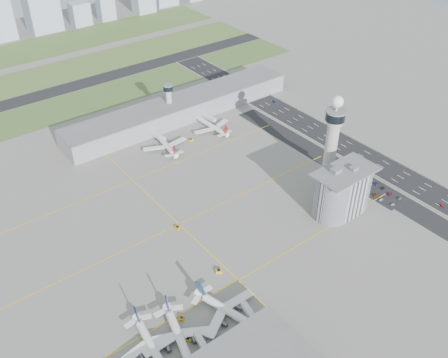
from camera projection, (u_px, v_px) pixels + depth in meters
ground at (258, 224)px, 316.85m from camera, size 1000.00×1000.00×0.00m
grass_strip_0 at (79, 103)px, 451.86m from camera, size 480.00×50.00×0.08m
grass_strip_1 at (48, 76)px, 500.17m from camera, size 480.00×60.00×0.08m
grass_strip_2 at (20, 52)px, 551.69m from camera, size 480.00×70.00×0.08m
runway at (63, 89)px, 475.68m from camera, size 480.00×22.00×0.10m
highway at (374, 162)px, 373.74m from camera, size 28.00×500.00×0.10m
barrier_left at (362, 168)px, 366.49m from camera, size 0.60×500.00×1.20m
barrier_right at (386, 155)px, 380.34m from camera, size 0.60×500.00×1.20m
landside_road at (363, 180)px, 354.93m from camera, size 18.00×260.00×0.08m
parking_lot at (374, 189)px, 346.20m from camera, size 20.00×44.00×0.10m
taxiway_line_h_0 at (238, 280)px, 277.73m from camera, size 260.00×0.60×0.01m
taxiway_line_h_1 at (179, 224)px, 316.37m from camera, size 260.00×0.60×0.01m
taxiway_line_h_2 at (133, 180)px, 355.02m from camera, size 260.00×0.60×0.01m
taxiway_line_v at (179, 224)px, 316.37m from camera, size 0.60×260.00×0.01m
control_tower at (333, 136)px, 337.20m from camera, size 14.00×14.00×64.50m
secondary_tower at (169, 99)px, 417.35m from camera, size 8.60×8.60×31.90m
admin_building at (342, 191)px, 319.49m from camera, size 42.00×24.00×33.50m
terminal_pier at (181, 108)px, 427.37m from camera, size 210.00×32.00×15.80m
airplane_near_a at (152, 344)px, 236.85m from camera, size 41.10×46.58×11.85m
airplane_near_b at (180, 336)px, 239.82m from camera, size 48.79×53.63×12.68m
airplane_near_c at (230, 309)px, 253.66m from camera, size 48.27×52.93×12.46m
airplane_far_a at (164, 141)px, 387.80m from camera, size 42.17×47.61×11.99m
airplane_far_b at (211, 123)px, 410.63m from camera, size 36.96×42.81×11.51m
jet_bridge_near_1 at (208, 357)px, 234.82m from camera, size 5.39×14.31×5.70m
jet_bridge_near_2 at (257, 325)px, 249.67m from camera, size 5.39×14.31×5.70m
jet_bridge_far_0 at (153, 135)px, 401.20m from camera, size 5.39×14.31×5.70m
jet_bridge_far_1 at (203, 117)px, 425.95m from camera, size 5.39×14.31×5.70m
tug_0 at (182, 318)px, 255.48m from camera, size 3.60×3.55×1.74m
tug_1 at (188, 339)px, 245.06m from camera, size 3.74×3.83×1.85m
tug_2 at (219, 271)px, 281.99m from camera, size 4.42×3.99×2.13m
tug_3 at (177, 227)px, 312.42m from camera, size 2.66×3.47×1.83m
tug_4 at (191, 140)px, 398.45m from camera, size 3.52×2.78×1.81m
tug_5 at (218, 124)px, 419.20m from camera, size 3.58×4.03×1.95m
car_lot_0 at (393, 204)px, 331.92m from camera, size 3.36×1.77×1.09m
car_lot_1 at (381, 199)px, 336.15m from camera, size 3.54×1.68×1.12m
car_lot_2 at (376, 195)px, 340.03m from camera, size 4.50×2.56×1.18m
car_lot_3 at (363, 189)px, 346.01m from camera, size 4.49×1.97×1.28m
car_lot_4 at (361, 186)px, 348.74m from camera, size 3.71×1.94×1.21m
car_lot_5 at (349, 179)px, 355.71m from camera, size 3.97×1.77×1.26m
car_lot_6 at (400, 198)px, 337.26m from camera, size 4.09×2.06×1.11m
car_lot_7 at (390, 194)px, 341.09m from camera, size 3.95×1.77×1.12m
car_lot_8 at (383, 188)px, 346.52m from camera, size 3.50×1.52×1.17m
car_lot_9 at (377, 184)px, 350.41m from camera, size 3.98×1.58×1.29m
car_lot_10 at (366, 179)px, 355.61m from camera, size 4.10×2.26×1.09m
car_lot_11 at (359, 174)px, 360.52m from camera, size 4.31×1.97×1.22m
car_hw_0 at (442, 206)px, 330.41m from camera, size 2.08×3.99×1.30m
car_hw_1 at (333, 138)px, 400.72m from camera, size 1.43×3.83×1.25m
car_hw_2 at (274, 102)px, 453.68m from camera, size 2.46×4.25×1.12m
car_hw_4 at (221, 83)px, 485.59m from camera, size 1.40×3.45×1.17m
skyline_bldg_9 at (41, 5)px, 592.19m from camera, size 36.96×29.57×62.11m
skyline_bldg_10 at (80, 14)px, 617.92m from camera, size 23.01×18.41×27.75m
skyline_bldg_11 at (105, 4)px, 631.76m from camera, size 20.22×16.18×38.97m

